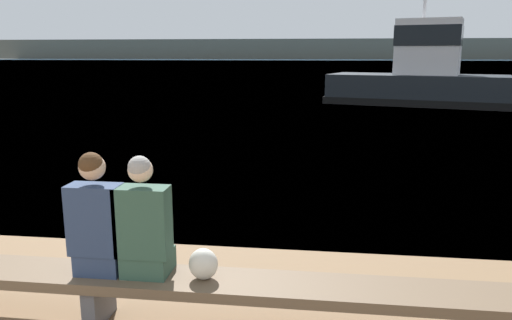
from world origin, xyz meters
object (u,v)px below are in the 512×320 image
at_px(bench_main, 98,280).
at_px(person_right, 144,225).
at_px(person_left, 97,221).
at_px(shopping_bag, 203,264).
at_px(tugboat_red, 420,78).

distance_m(bench_main, person_right, 0.66).
xyz_separation_m(person_left, shopping_bag, (0.88, -0.01, -0.32)).
distance_m(bench_main, shopping_bag, 0.94).
bearing_deg(tugboat_red, person_right, -179.22).
xyz_separation_m(person_left, person_right, (0.40, 0.00, -0.02)).
bearing_deg(person_right, shopping_bag, -0.78).
bearing_deg(tugboat_red, bench_main, 179.63).
bearing_deg(person_right, bench_main, -179.95).
distance_m(person_right, tugboat_red, 20.25).
height_order(person_left, person_right, person_left).
bearing_deg(shopping_bag, person_left, 179.64).
height_order(shopping_bag, tugboat_red, tugboat_red).
height_order(bench_main, tugboat_red, tugboat_red).
xyz_separation_m(bench_main, tugboat_red, (6.12, 19.44, 0.80)).
xyz_separation_m(bench_main, person_left, (0.03, -0.00, 0.53)).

